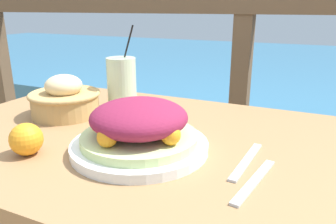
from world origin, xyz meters
name	(u,v)px	position (x,y,z in m)	size (l,w,h in m)	color
patio_table	(176,178)	(0.00, 0.00, 0.61)	(1.26, 0.71, 0.70)	#997047
railing_fence	(242,60)	(0.00, 0.65, 0.79)	(2.80, 0.08, 1.06)	brown
sea_backdrop	(288,81)	(0.00, 3.15, 0.21)	(12.00, 4.00, 0.41)	teal
salad_plate	(139,130)	(-0.05, -0.08, 0.75)	(0.29, 0.29, 0.11)	white
drink_glass	(122,84)	(-0.25, 0.16, 0.78)	(0.09, 0.09, 0.25)	beige
bread_basket	(65,99)	(-0.36, 0.04, 0.75)	(0.20, 0.20, 0.12)	tan
fork	(246,161)	(0.17, -0.04, 0.70)	(0.03, 0.18, 0.00)	silver
knife	(254,181)	(0.20, -0.11, 0.70)	(0.05, 0.18, 0.00)	silver
orange_near_glass	(26,139)	(-0.25, -0.19, 0.73)	(0.07, 0.07, 0.07)	orange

